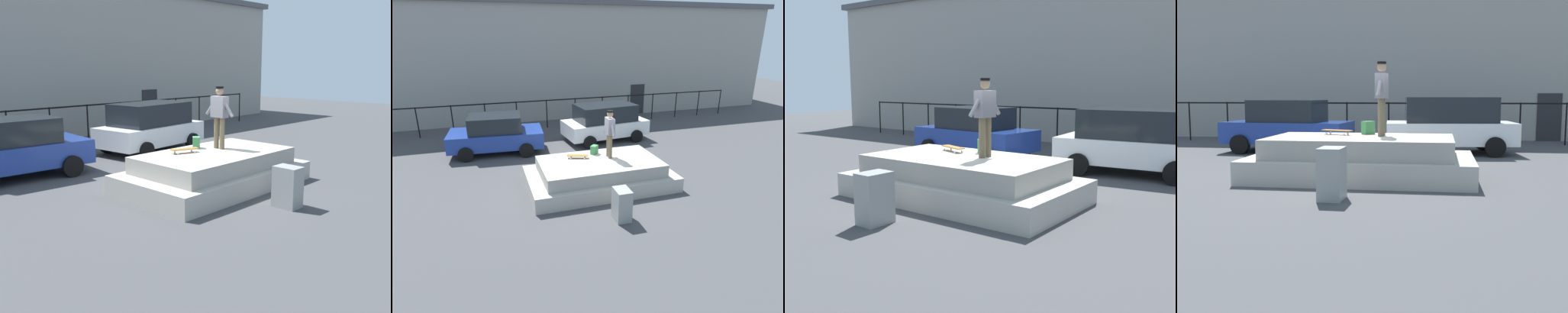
% 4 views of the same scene
% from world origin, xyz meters
% --- Properties ---
extents(ground_plane, '(60.00, 60.00, 0.00)m').
position_xyz_m(ground_plane, '(0.00, 0.00, 0.00)').
color(ground_plane, '#424244').
extents(concrete_ledge, '(5.16, 2.88, 0.97)m').
position_xyz_m(concrete_ledge, '(0.25, -0.30, 0.44)').
color(concrete_ledge, '#ADA89E').
rests_on(concrete_ledge, ground_plane).
extents(skateboarder, '(0.27, 1.05, 1.73)m').
position_xyz_m(skateboarder, '(0.70, -0.07, 1.98)').
color(skateboarder, brown).
rests_on(skateboarder, concrete_ledge).
extents(skateboard, '(0.79, 0.44, 0.12)m').
position_xyz_m(skateboard, '(-0.42, 0.17, 1.07)').
color(skateboard, brown).
rests_on(skateboard, concrete_ledge).
extents(backpack, '(0.34, 0.34, 0.32)m').
position_xyz_m(backpack, '(0.30, 0.43, 1.13)').
color(backpack, '#33723F').
rests_on(backpack, concrete_ledge).
extents(car_blue_sedan_near, '(4.31, 2.47, 1.76)m').
position_xyz_m(car_blue_sedan_near, '(-3.06, 4.56, 0.89)').
color(car_blue_sedan_near, navy).
rests_on(car_blue_sedan_near, ground_plane).
extents(car_white_hatchback_mid, '(4.35, 2.56, 1.86)m').
position_xyz_m(car_white_hatchback_mid, '(2.38, 4.85, 0.97)').
color(car_white_hatchback_mid, white).
rests_on(car_white_hatchback_mid, ground_plane).
extents(utility_box, '(0.45, 0.61, 0.97)m').
position_xyz_m(utility_box, '(0.09, -2.71, 0.49)').
color(utility_box, gray).
rests_on(utility_box, ground_plane).
extents(fence_row, '(24.06, 0.06, 1.64)m').
position_xyz_m(fence_row, '(-0.00, 8.12, 1.13)').
color(fence_row, black).
rests_on(fence_row, ground_plane).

